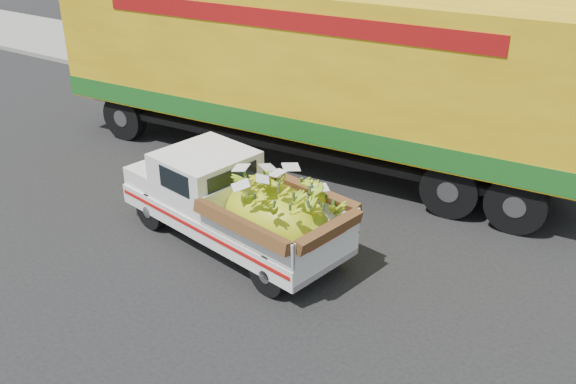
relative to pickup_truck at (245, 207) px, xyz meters
The scene contains 5 objects.
ground 1.92m from the pickup_truck, 156.13° to the right, with size 100.00×100.00×0.00m, color black.
curb 6.52m from the pickup_truck, 104.21° to the left, with size 60.00×0.25×0.15m, color gray.
sidewalk 8.56m from the pickup_truck, 100.75° to the left, with size 60.00×4.00×0.14m, color gray.
pickup_truck is the anchor object (origin of this frame).
semi_trailer 4.20m from the pickup_truck, 106.03° to the left, with size 12.04×3.35×3.80m.
Camera 1 is at (7.44, -6.79, 5.82)m, focal length 40.00 mm.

